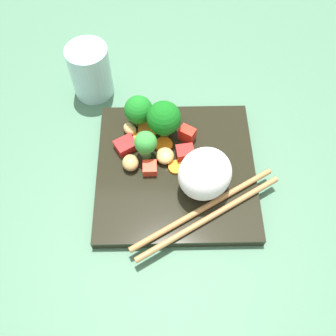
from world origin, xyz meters
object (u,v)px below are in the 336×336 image
broccoli_floret_0 (162,119)px  carrot_slice_1 (146,130)px  square_plate (174,171)px  chopstick_pair (205,213)px  rice_mound (203,174)px  drinking_glass (89,71)px

broccoli_floret_0 → carrot_slice_1: size_ratio=2.15×
square_plate → chopstick_pair: chopstick_pair is taller
broccoli_floret_0 → carrot_slice_1: (-0.37, -2.62, -3.54)cm
carrot_slice_1 → chopstick_pair: size_ratio=0.15×
square_plate → rice_mound: 6.64cm
chopstick_pair → carrot_slice_1: bearing=89.8°
broccoli_floret_0 → chopstick_pair: bearing=25.7°
carrot_slice_1 → broccoli_floret_0: bearing=82.0°
broccoli_floret_0 → drinking_glass: 16.19cm
square_plate → rice_mound: size_ratio=3.02×
square_plate → carrot_slice_1: size_ratio=7.67×
carrot_slice_1 → square_plate: bearing=35.6°
rice_mound → chopstick_pair: (4.45, 0.46, -3.15)cm
square_plate → carrot_slice_1: 8.16cm
broccoli_floret_0 → chopstick_pair: broccoli_floret_0 is taller
broccoli_floret_0 → rice_mound: bearing=33.7°
carrot_slice_1 → chopstick_pair: 16.71cm
drinking_glass → chopstick_pair: bearing=39.0°
chopstick_pair → drinking_glass: bearing=95.5°
square_plate → drinking_glass: (-16.30, -14.70, 3.80)cm
rice_mound → broccoli_floret_0: rice_mound is taller
chopstick_pair → drinking_glass: drinking_glass is taller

